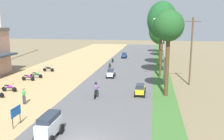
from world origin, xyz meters
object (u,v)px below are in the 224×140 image
(median_tree_fourth, at_px, (162,26))
(utility_pole_near, at_px, (191,50))
(streetlamp_mid, at_px, (162,44))
(motorbike_ahead_second, at_px, (110,65))
(car_sedan_yellow, at_px, (140,89))
(car_van_silver, at_px, (49,125))
(street_signboard, at_px, (16,113))
(median_tree_third, at_px, (161,30))
(parked_motorbike_fifth, at_px, (36,75))
(median_tree_nearest, at_px, (169,27))
(pedestrian_on_shoulder, at_px, (24,95))
(car_hatchback_blue, at_px, (124,55))
(median_tree_fifth, at_px, (161,23))
(streetlamp_near, at_px, (165,46))
(parked_motorbike_third, at_px, (9,87))
(motorbike_ahead_third, at_px, (113,60))
(parked_motorbike_fourth, at_px, (28,77))
(motorbike_foreground_rider, at_px, (96,90))
(car_hatchback_white, at_px, (111,73))
(parked_motorbike_sixth, at_px, (49,69))
(median_tree_second, at_px, (162,20))

(median_tree_fourth, relative_size, utility_pole_near, 1.06)
(streetlamp_mid, relative_size, motorbike_ahead_second, 3.92)
(streetlamp_mid, bearing_deg, median_tree_fourth, 89.18)
(median_tree_fourth, distance_m, car_sedan_yellow, 29.51)
(car_van_silver, xyz_separation_m, car_sedan_yellow, (5.37, 10.85, -0.28))
(street_signboard, height_order, median_tree_third, median_tree_third)
(median_tree_third, relative_size, car_van_silver, 3.63)
(parked_motorbike_fifth, distance_m, median_tree_nearest, 19.30)
(pedestrian_on_shoulder, xyz_separation_m, car_hatchback_blue, (5.71, 31.11, -0.22))
(median_tree_nearest, distance_m, car_hatchback_blue, 27.85)
(median_tree_fifth, bearing_deg, streetlamp_near, -90.09)
(motorbike_ahead_second, bearing_deg, median_tree_third, 25.33)
(parked_motorbike_third, height_order, motorbike_ahead_third, motorbike_ahead_third)
(parked_motorbike_fourth, height_order, median_tree_fifth, median_tree_fifth)
(median_tree_fifth, relative_size, motorbike_foreground_rider, 5.26)
(parked_motorbike_third, bearing_deg, streetlamp_mid, 43.96)
(car_sedan_yellow, distance_m, car_hatchback_white, 8.88)
(median_tree_third, bearing_deg, car_van_silver, -104.48)
(median_tree_third, bearing_deg, streetlamp_mid, -85.06)
(car_hatchback_blue, height_order, motorbike_ahead_second, car_hatchback_blue)
(streetlamp_near, relative_size, utility_pole_near, 1.00)
(parked_motorbike_third, relative_size, parked_motorbike_sixth, 1.00)
(median_tree_third, distance_m, car_hatchback_blue, 11.80)
(parked_motorbike_fourth, bearing_deg, pedestrian_on_shoulder, -63.65)
(median_tree_fourth, distance_m, streetlamp_mid, 13.63)
(streetlamp_mid, relative_size, motorbike_foreground_rider, 3.92)
(car_sedan_yellow, distance_m, motorbike_foreground_rider, 4.67)
(parked_motorbike_third, distance_m, motorbike_ahead_third, 23.00)
(streetlamp_near, relative_size, motorbike_ahead_second, 4.58)
(median_tree_second, height_order, median_tree_third, median_tree_second)
(median_tree_nearest, relative_size, motorbike_foreground_rider, 4.94)
(pedestrian_on_shoulder, relative_size, motorbike_ahead_second, 0.90)
(streetlamp_near, xyz_separation_m, car_hatchback_blue, (-7.58, 20.59, -4.03))
(median_tree_fifth, xyz_separation_m, car_sedan_yellow, (-2.68, -35.30, -6.73))
(car_van_silver, bearing_deg, car_hatchback_white, 87.33)
(parked_motorbike_fifth, bearing_deg, motorbike_foreground_rider, -35.25)
(median_tree_nearest, distance_m, streetlamp_near, 5.93)
(parked_motorbike_sixth, xyz_separation_m, median_tree_second, (17.12, -0.47, 7.38))
(pedestrian_on_shoulder, distance_m, utility_pole_near, 19.68)
(parked_motorbike_fifth, relative_size, car_sedan_yellow, 0.80)
(parked_motorbike_fifth, height_order, median_tree_fifth, median_tree_fifth)
(car_van_silver, relative_size, car_sedan_yellow, 1.07)
(car_sedan_yellow, relative_size, motorbike_ahead_third, 1.26)
(median_tree_third, bearing_deg, parked_motorbike_fifth, -141.99)
(pedestrian_on_shoulder, xyz_separation_m, motorbike_ahead_third, (4.23, 25.13, -0.39))
(median_tree_fourth, xyz_separation_m, motorbike_foreground_rider, (-7.23, -30.31, -5.89))
(motorbike_foreground_rider, xyz_separation_m, motorbike_ahead_second, (-1.60, 16.57, -0.28))
(median_tree_second, bearing_deg, parked_motorbike_third, -147.15)
(parked_motorbike_fourth, height_order, motorbike_ahead_second, motorbike_ahead_second)
(car_hatchback_white, bearing_deg, parked_motorbike_third, -138.64)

